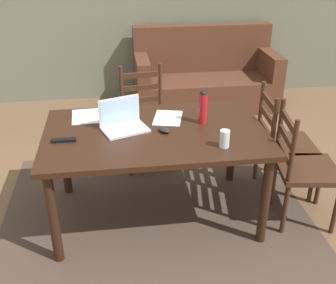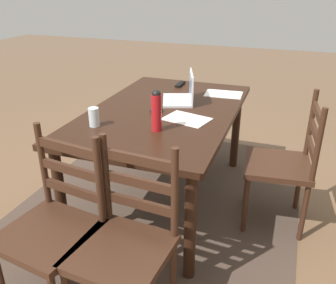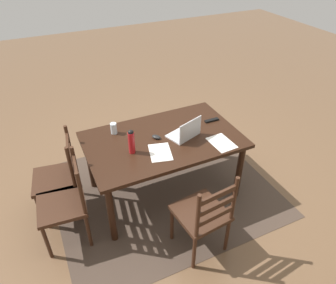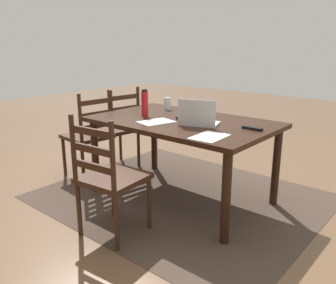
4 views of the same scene
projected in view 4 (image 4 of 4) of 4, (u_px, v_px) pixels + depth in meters
The scene contains 13 objects.
ground_plane at pixel (181, 197), 3.41m from camera, with size 14.00×14.00×0.00m, color brown.
area_rug at pixel (181, 197), 3.41m from camera, with size 2.46×2.07×0.01m, color #47382D.
dining_table at pixel (182, 129), 3.23m from camera, with size 1.63×1.01×0.76m.
chair_right_near at pixel (117, 129), 4.11m from camera, with size 0.50×0.50×0.95m.
chair_right_far at pixel (89, 136), 3.82m from camera, with size 0.47×0.47×0.95m.
chair_far_head at pixel (110, 178), 2.63m from camera, with size 0.48×0.48×0.95m.
laptop at pixel (198, 119), 2.98m from camera, with size 0.38×0.31×0.23m.
water_bottle at pixel (145, 102), 3.33m from camera, with size 0.06×0.06×0.26m.
drinking_glass at pixel (167, 104), 3.69m from camera, with size 0.07×0.07×0.12m, color silver.
computer_mouse at pixel (179, 117), 3.26m from camera, with size 0.06×0.10×0.03m, color black.
tv_remote at pixel (252, 128), 2.86m from camera, with size 0.04×0.17×0.02m, color black.
paper_stack_left at pixel (210, 137), 2.64m from camera, with size 0.21×0.30×0.00m, color white.
paper_stack_right at pixel (156, 122), 3.12m from camera, with size 0.21×0.30×0.00m, color white.
Camera 4 is at (-1.92, 2.48, 1.44)m, focal length 37.94 mm.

